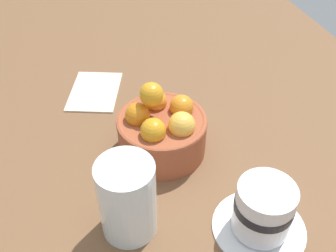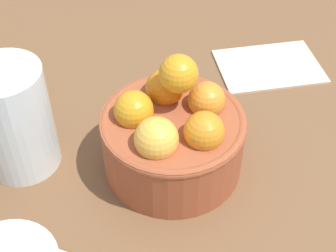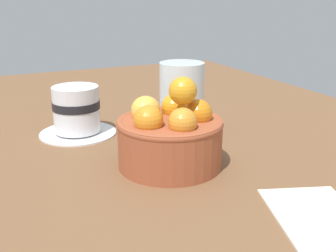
# 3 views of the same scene
# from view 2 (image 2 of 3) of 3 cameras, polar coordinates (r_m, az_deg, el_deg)

# --- Properties ---
(ground_plane) EXTENTS (1.53, 0.99, 0.05)m
(ground_plane) POSITION_cam_2_polar(r_m,az_deg,el_deg) (0.53, 0.51, -6.15)
(ground_plane) COLOR brown
(terracotta_bowl) EXTENTS (0.14, 0.14, 0.12)m
(terracotta_bowl) POSITION_cam_2_polar(r_m,az_deg,el_deg) (0.48, 0.55, -0.96)
(terracotta_bowl) COLOR #9E4C2D
(terracotta_bowl) RESTS_ON ground_plane
(water_glass) EXTENTS (0.07, 0.07, 0.12)m
(water_glass) POSITION_cam_2_polar(r_m,az_deg,el_deg) (0.50, -17.33, 0.72)
(water_glass) COLOR silver
(water_glass) RESTS_ON ground_plane
(folded_napkin) EXTENTS (0.15, 0.13, 0.01)m
(folded_napkin) POSITION_cam_2_polar(r_m,az_deg,el_deg) (0.65, 11.56, 6.86)
(folded_napkin) COLOR beige
(folded_napkin) RESTS_ON ground_plane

